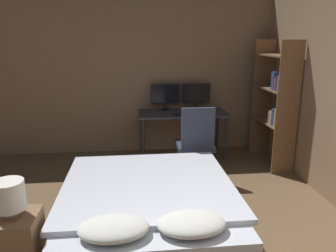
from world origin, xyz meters
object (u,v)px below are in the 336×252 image
object	(u,v)px
nightstand	(16,248)
office_chair	(195,148)
bed	(149,209)
computer_mouse	(202,114)
bookshelf	(277,99)
monitor_right	(196,94)
desk	(183,118)
monitor_left	(165,95)
bedside_lamp	(9,196)
keyboard	(185,115)

from	to	relation	value
nightstand	office_chair	size ratio (longest dim) A/B	0.55
bed	computer_mouse	world-z (taller)	computer_mouse
computer_mouse	bookshelf	bearing A→B (deg)	-16.09
bed	monitor_right	distance (m)	2.63
desk	computer_mouse	world-z (taller)	computer_mouse
bed	nightstand	distance (m)	1.23
monitor_left	office_chair	distance (m)	1.23
desk	bed	bearing A→B (deg)	-107.34
bed	computer_mouse	distance (m)	2.18
monitor_left	computer_mouse	bearing A→B (deg)	-40.30
desk	computer_mouse	xyz separation A→B (m)	(0.27, -0.22, 0.11)
monitor_right	bookshelf	distance (m)	1.31
bedside_lamp	keyboard	distance (m)	3.03
bedside_lamp	office_chair	bearing A→B (deg)	46.27
bed	monitor_left	world-z (taller)	monitor_left
computer_mouse	nightstand	bearing A→B (deg)	-129.19
bedside_lamp	computer_mouse	xyz separation A→B (m)	(2.02, 2.48, 0.02)
desk	bedside_lamp	bearing A→B (deg)	-122.90
nightstand	office_chair	world-z (taller)	office_chair
monitor_right	computer_mouse	size ratio (longest dim) A/B	6.75
monitor_left	monitor_right	world-z (taller)	same
nightstand	monitor_right	bearing A→B (deg)	55.60
monitor_left	computer_mouse	size ratio (longest dim) A/B	6.75
keyboard	office_chair	size ratio (longest dim) A/B	0.36
bed	bedside_lamp	distance (m)	1.33
bedside_lamp	desk	world-z (taller)	bedside_lamp
monitor_left	office_chair	world-z (taller)	monitor_left
desk	bookshelf	distance (m)	1.47
monitor_left	bookshelf	bearing A→B (deg)	-25.46
desk	keyboard	world-z (taller)	keyboard
monitor_right	desk	bearing A→B (deg)	-138.65
nightstand	monitor_right	xyz separation A→B (m)	(2.01, 2.93, 0.71)
computer_mouse	bed	bearing A→B (deg)	-116.22
monitor_left	keyboard	distance (m)	0.57
office_chair	bookshelf	xyz separation A→B (m)	(1.27, 0.29, 0.62)
monitor_right	keyboard	world-z (taller)	monitor_right
bookshelf	keyboard	bearing A→B (deg)	167.10
bedside_lamp	office_chair	xyz separation A→B (m)	(1.80, 1.89, -0.33)
bookshelf	computer_mouse	bearing A→B (deg)	163.91
bed	nightstand	size ratio (longest dim) A/B	3.49
bed	bedside_lamp	size ratio (longest dim) A/B	6.68
monitor_right	monitor_left	bearing A→B (deg)	180.00
keyboard	monitor_left	bearing A→B (deg)	119.79
desk	keyboard	distance (m)	0.24
bedside_lamp	nightstand	bearing A→B (deg)	0.00
bedside_lamp	monitor_right	world-z (taller)	monitor_right
bedside_lamp	monitor_left	bearing A→B (deg)	63.02
nightstand	bookshelf	size ratio (longest dim) A/B	0.30
bedside_lamp	monitor_right	size ratio (longest dim) A/B	0.62
bed	desk	bearing A→B (deg)	72.66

